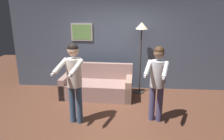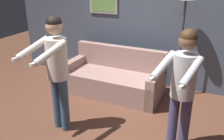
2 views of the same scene
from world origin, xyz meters
The scene contains 6 objects.
ground_plane centered at (0.00, 0.00, 0.00)m, with size 12.00×12.00×0.00m, color brown.
back_wall_assembly centered at (-0.01, 1.94, 1.30)m, with size 6.40×0.09×2.60m.
couch centered at (-0.60, 1.23, 0.28)m, with size 1.93×0.93×0.87m.
torchiere_lamp centered at (0.57, 1.58, 1.67)m, with size 0.34×0.34×2.00m.
person_standing_left centered at (-0.86, -0.22, 1.05)m, with size 0.53×0.75×1.73m.
person_standing_right centered at (0.84, -0.02, 0.99)m, with size 0.54×0.72×1.65m.
Camera 2 is at (1.14, -2.91, 2.25)m, focal length 40.00 mm.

